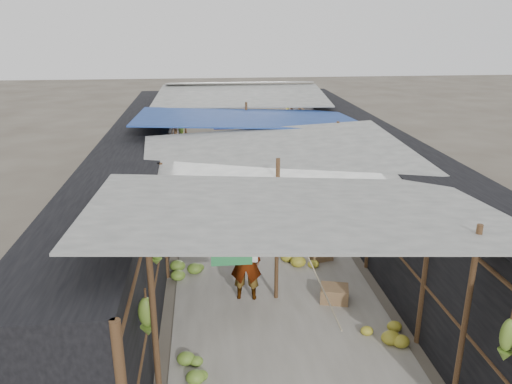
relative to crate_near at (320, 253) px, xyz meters
name	(u,v)px	position (x,y,z in m)	size (l,w,h in m)	color
aisle_slab	(256,223)	(-1.13, 2.06, -0.13)	(3.60, 16.00, 0.02)	#9E998E
stall_left	(140,183)	(-3.83, 2.06, 1.01)	(1.40, 15.00, 2.30)	black
stall_right	(366,176)	(1.57, 2.06, 1.01)	(1.40, 15.00, 2.30)	black
crate_near	(320,253)	(0.00, 0.00, 0.00)	(0.46, 0.37, 0.27)	#926E4A
crate_mid	(334,294)	(-0.12, -1.65, 0.01)	(0.49, 0.39, 0.29)	#926E4A
crate_back	(227,175)	(-1.64, 5.84, 0.00)	(0.43, 0.35, 0.27)	#926E4A
black_basin	(301,207)	(0.15, 2.85, -0.05)	(0.55, 0.55, 0.16)	black
vendor_elderly	(246,261)	(-1.67, -1.39, 0.61)	(0.55, 0.36, 1.50)	white
shopper_blue	(245,172)	(-1.27, 3.42, 0.79)	(0.90, 0.70, 1.86)	#2149A7
vendor_seated	(262,156)	(-0.41, 6.71, 0.33)	(0.61, 0.35, 0.94)	#46413D
market_canopy	(255,124)	(-1.10, 2.40, 2.27)	(5.62, 15.20, 2.77)	brown
hanging_bananas	(258,158)	(-1.06, 2.23, 1.50)	(3.96, 14.45, 0.83)	olive
floor_bananas	(254,230)	(-1.25, 1.32, 0.02)	(3.74, 10.45, 0.36)	#A09829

